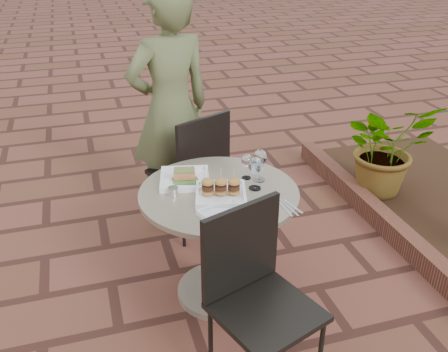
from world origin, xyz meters
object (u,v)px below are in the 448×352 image
object	(u,v)px
diner	(170,110)
plate_salmon	(185,178)
plate_sliders	(221,191)
chair_far	(195,165)
chair_near	(254,285)
plate_tuna	(228,215)
cafe_table	(219,228)

from	to	relation	value
diner	plate_salmon	xyz separation A→B (m)	(-0.09, -0.83, -0.12)
plate_salmon	diner	bearing A→B (deg)	84.02
plate_sliders	plate_salmon	bearing A→B (deg)	122.88
chair_far	diner	bearing A→B (deg)	-94.14
chair_near	plate_tuna	world-z (taller)	chair_near
chair_far	cafe_table	bearing A→B (deg)	62.85
chair_near	plate_tuna	size ratio (longest dim) A/B	3.16
chair_far	chair_near	xyz separation A→B (m)	(-0.04, -1.33, 0.00)
chair_far	plate_tuna	size ratio (longest dim) A/B	3.16
diner	plate_salmon	distance (m)	0.84
chair_near	diner	xyz separation A→B (m)	(-0.07, 1.60, 0.32)
plate_salmon	plate_sliders	xyz separation A→B (m)	(0.15, -0.23, 0.02)
cafe_table	diner	size ratio (longest dim) A/B	0.52
cafe_table	diner	world-z (taller)	diner
plate_salmon	plate_tuna	bearing A→B (deg)	-74.71
chair_far	plate_tuna	bearing A→B (deg)	61.55
chair_far	plate_salmon	world-z (taller)	chair_far
plate_tuna	diner	bearing A→B (deg)	91.59
plate_sliders	chair_near	bearing A→B (deg)	-89.57
cafe_table	plate_tuna	world-z (taller)	plate_tuna
diner	plate_sliders	distance (m)	1.07
plate_salmon	plate_tuna	distance (m)	0.46
plate_salmon	chair_near	bearing A→B (deg)	-78.77
plate_salmon	plate_sliders	bearing A→B (deg)	-57.12
cafe_table	chair_near	xyz separation A→B (m)	(-0.00, -0.61, 0.07)
cafe_table	chair_far	xyz separation A→B (m)	(0.03, 0.72, 0.07)
plate_sliders	plate_tuna	size ratio (longest dim) A/B	1.13
plate_tuna	plate_sliders	bearing A→B (deg)	82.61
cafe_table	chair_far	size ratio (longest dim) A/B	0.97
chair_far	plate_salmon	size ratio (longest dim) A/B	2.79
chair_far	plate_sliders	distance (m)	0.81
chair_near	plate_salmon	size ratio (longest dim) A/B	2.79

